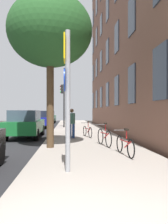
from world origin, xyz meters
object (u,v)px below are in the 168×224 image
bicycle_1 (104,137)px  sign_post (67,90)px  pedestrian_0 (72,121)px  car_2 (42,119)px  bicycle_0 (125,145)px  traffic_light (63,98)px  car_3 (49,117)px  car_1 (26,124)px  tree_near (50,32)px  bicycle_2 (87,131)px

bicycle_1 → sign_post: bearing=-111.7°
sign_post → pedestrian_0: sign_post is taller
bicycle_1 → car_2: size_ratio=0.36×
bicycle_0 → traffic_light: bearing=99.9°
bicycle_1 → car_3: car_3 is taller
car_1 → car_3: same height
tree_near → car_2: bearing=97.7°
bicycle_2 → bicycle_1: bearing=-82.8°
bicycle_0 → bicycle_1: (-0.35, 2.07, 0.03)m
car_2 → pedestrian_0: bearing=-74.7°
sign_post → bicycle_1: size_ratio=2.08×
sign_post → traffic_light: traffic_light is taller
sign_post → traffic_light: bearing=91.6°
car_2 → tree_near: bearing=-82.3°
car_3 → car_2: bearing=-89.2°
pedestrian_0 → car_1: pedestrian_0 is taller
car_1 → bicycle_0: bearing=-55.0°
tree_near → bicycle_2: tree_near is taller
traffic_light → bicycle_0: traffic_light is taller
car_2 → traffic_light: bearing=-30.9°
traffic_light → bicycle_1: traffic_light is taller
traffic_light → car_2: (-1.99, 1.19, -1.96)m
car_1 → car_2: size_ratio=0.96×
pedestrian_0 → car_2: (-2.65, 9.69, -0.19)m
pedestrian_0 → car_3: (-2.78, 18.03, -0.19)m
bicycle_1 → car_1: car_1 is taller
sign_post → bicycle_0: 3.10m
car_1 → car_3: size_ratio=1.10×
bicycle_0 → bicycle_1: size_ratio=1.02×
sign_post → tree_near: (-0.68, 3.66, 2.68)m
tree_near → pedestrian_0: tree_near is taller
tree_near → bicycle_2: (1.81, 3.57, -4.31)m
traffic_light → pedestrian_0: 8.70m
car_1 → bicycle_2: bearing=-13.3°
bicycle_2 → car_3: size_ratio=0.41×
tree_near → bicycle_0: 5.34m
bicycle_2 → pedestrian_0: (-0.89, -0.51, 0.57)m
sign_post → car_2: size_ratio=0.76×
bicycle_2 → pedestrian_0: pedestrian_0 is taller
traffic_light → car_3: size_ratio=1.00×
car_2 → bicycle_0: bearing=-73.5°
bicycle_0 → pedestrian_0: 5.19m
car_3 → bicycle_0: bearing=-79.0°
bicycle_2 → car_2: 9.85m
traffic_light → bicycle_1: 11.72m
car_3 → car_1: bearing=-89.8°
bicycle_2 → car_1: (-3.60, 0.85, 0.38)m
tree_near → bicycle_0: tree_near is taller
car_3 → bicycle_2: bearing=-78.2°
sign_post → bicycle_2: sign_post is taller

